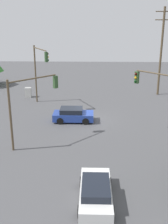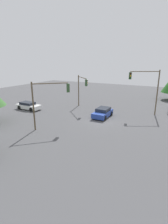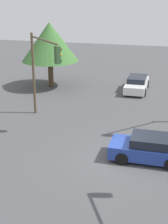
{
  "view_description": "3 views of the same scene",
  "coord_description": "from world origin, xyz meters",
  "px_view_note": "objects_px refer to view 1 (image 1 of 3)",
  "views": [
    {
      "loc": [
        -0.35,
        27.27,
        10.04
      ],
      "look_at": [
        0.4,
        2.43,
        1.64
      ],
      "focal_mm": 45.0,
      "sensor_mm": 36.0,
      "label": 1
    },
    {
      "loc": [
        -21.99,
        -9.05,
        8.19
      ],
      "look_at": [
        -2.51,
        1.51,
        1.69
      ],
      "focal_mm": 28.0,
      "sensor_mm": 36.0,
      "label": 2
    },
    {
      "loc": [
        2.5,
        -16.49,
        8.79
      ],
      "look_at": [
        -1.97,
        0.3,
        2.49
      ],
      "focal_mm": 55.0,
      "sensor_mm": 36.0,
      "label": 3
    }
  ],
  "objects_px": {
    "traffic_signal_cross": "(160,93)",
    "traffic_signal_aux": "(39,66)",
    "traffic_signal_main": "(31,97)",
    "electrical_cabinet": "(28,92)",
    "sedan_blue": "(73,115)",
    "sedan_white": "(96,192)"
  },
  "relations": [
    {
      "from": "traffic_signal_cross",
      "to": "traffic_signal_aux",
      "type": "bearing_deg",
      "value": 7.52
    },
    {
      "from": "traffic_signal_main",
      "to": "electrical_cabinet",
      "type": "relative_size",
      "value": 4.41
    },
    {
      "from": "traffic_signal_cross",
      "to": "electrical_cabinet",
      "type": "distance_m",
      "value": 19.38
    },
    {
      "from": "traffic_signal_cross",
      "to": "sedan_blue",
      "type": "bearing_deg",
      "value": 18.04
    },
    {
      "from": "sedan_blue",
      "to": "sedan_white",
      "type": "bearing_deg",
      "value": 9.43
    },
    {
      "from": "traffic_signal_cross",
      "to": "traffic_signal_aux",
      "type": "height_order",
      "value": "traffic_signal_aux"
    },
    {
      "from": "sedan_blue",
      "to": "traffic_signal_main",
      "type": "distance_m",
      "value": 6.93
    },
    {
      "from": "traffic_signal_cross",
      "to": "electrical_cabinet",
      "type": "height_order",
      "value": "traffic_signal_cross"
    },
    {
      "from": "traffic_signal_cross",
      "to": "traffic_signal_aux",
      "type": "relative_size",
      "value": 0.85
    },
    {
      "from": "sedan_white",
      "to": "traffic_signal_cross",
      "type": "bearing_deg",
      "value": 59.52
    },
    {
      "from": "sedan_white",
      "to": "traffic_signal_main",
      "type": "xyz_separation_m",
      "value": [
        5.17,
        -7.81,
        3.34
      ]
    },
    {
      "from": "traffic_signal_aux",
      "to": "traffic_signal_main",
      "type": "bearing_deg",
      "value": -21.53
    },
    {
      "from": "traffic_signal_main",
      "to": "traffic_signal_aux",
      "type": "height_order",
      "value": "traffic_signal_aux"
    },
    {
      "from": "sedan_blue",
      "to": "traffic_signal_aux",
      "type": "xyz_separation_m",
      "value": [
        4.19,
        -5.35,
        4.09
      ]
    },
    {
      "from": "traffic_signal_main",
      "to": "traffic_signal_aux",
      "type": "relative_size",
      "value": 0.82
    },
    {
      "from": "electrical_cabinet",
      "to": "traffic_signal_main",
      "type": "bearing_deg",
      "value": 103.96
    },
    {
      "from": "traffic_signal_main",
      "to": "traffic_signal_aux",
      "type": "bearing_deg",
      "value": 50.46
    },
    {
      "from": "electrical_cabinet",
      "to": "sedan_white",
      "type": "bearing_deg",
      "value": 111.57
    },
    {
      "from": "sedan_white",
      "to": "traffic_signal_aux",
      "type": "bearing_deg",
      "value": 109.02
    },
    {
      "from": "traffic_signal_aux",
      "to": "electrical_cabinet",
      "type": "relative_size",
      "value": 5.36
    },
    {
      "from": "sedan_white",
      "to": "traffic_signal_aux",
      "type": "distance_m",
      "value": 19.97
    },
    {
      "from": "sedan_blue",
      "to": "traffic_signal_cross",
      "type": "xyz_separation_m",
      "value": [
        -7.53,
        4.03,
        3.41
      ]
    }
  ]
}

